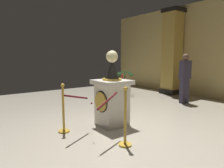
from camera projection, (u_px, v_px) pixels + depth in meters
ground_plane at (116, 129)px, 4.56m from camera, size 11.96×11.96×0.00m
pedestal_clock at (112, 97)px, 4.75m from camera, size 0.75×0.75×1.73m
stanchion_near at (64, 115)px, 4.34m from camera, size 0.24×0.24×1.04m
stanchion_far at (125, 125)px, 3.67m from camera, size 0.24×0.24×1.07m
velvet_rope at (91, 99)px, 3.95m from camera, size 0.99×0.97×0.22m
column_left at (172, 52)px, 8.75m from camera, size 0.76×0.76×3.56m
potted_palm_left at (125, 86)px, 8.71m from camera, size 0.78×0.80×1.09m
bystander_guest at (185, 77)px, 7.01m from camera, size 0.28×0.39×1.69m
cafe_table at (112, 86)px, 8.13m from camera, size 0.52×0.52×0.72m
cafe_chair_red at (120, 84)px, 7.58m from camera, size 0.57×0.57×0.96m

